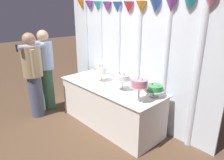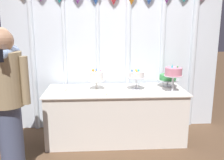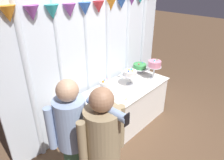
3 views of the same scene
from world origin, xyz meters
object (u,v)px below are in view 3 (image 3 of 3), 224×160
wine_glass (122,73)px  tealight_far_left (89,109)px  cake_display_midright (155,65)px  cake_display_rightmost (140,67)px  cake_display_leftmost (106,86)px  guest_girl_blue_dress (73,141)px  tealight_near_left (126,99)px  cake_display_midleft (130,74)px  guest_man_dark_suit (103,152)px  cake_table (119,109)px

wine_glass → tealight_far_left: 1.15m
cake_display_midright → cake_display_rightmost: (0.03, 0.34, -0.15)m
cake_display_leftmost → guest_girl_blue_dress: bearing=-152.5°
tealight_near_left → guest_girl_blue_dress: 1.26m
cake_display_midright → cake_display_leftmost: bearing=168.5°
cake_display_midleft → guest_man_dark_suit: (-1.54, -0.85, -0.08)m
cake_display_rightmost → guest_girl_blue_dress: guest_girl_blue_dress is taller
tealight_near_left → guest_girl_blue_dress: (-1.23, -0.26, 0.15)m
cake_display_leftmost → cake_display_rightmost: (1.09, 0.13, -0.06)m
tealight_far_left → guest_girl_blue_dress: 0.84m
cake_display_midright → guest_girl_blue_dress: guest_girl_blue_dress is taller
cake_display_midleft → guest_man_dark_suit: bearing=-151.2°
cake_display_leftmost → cake_display_midright: cake_display_midright is taller
cake_display_midright → tealight_far_left: bearing=174.5°
guest_girl_blue_dress → tealight_far_left: bearing=37.0°
cake_display_leftmost → cake_table: bearing=-9.1°
tealight_near_left → cake_display_rightmost: bearing=24.6°
cake_display_leftmost → cake_display_rightmost: 1.10m
tealight_far_left → guest_girl_blue_dress: bearing=-143.0°
tealight_far_left → cake_display_rightmost: bearing=7.4°
cake_table → cake_display_rightmost: (0.82, 0.17, 0.51)m
cake_display_midleft → cake_table: bearing=-179.2°
cake_display_rightmost → wine_glass: 0.43m
wine_glass → tealight_near_left: bearing=-134.4°
cake_display_midleft → guest_girl_blue_dress: 1.75m
cake_display_midleft → wine_glass: (0.10, 0.28, -0.11)m
wine_glass → cake_display_midleft: bearing=-109.8°
cake_table → cake_display_leftmost: (-0.28, 0.04, 0.57)m
cake_table → cake_display_midleft: size_ratio=6.76×
cake_table → cake_display_midright: cake_display_midright is taller
cake_display_midleft → tealight_far_left: 1.03m
cake_display_midright → cake_table: bearing=167.7°
guest_girl_blue_dress → tealight_near_left: bearing=11.8°
cake_table → tealight_far_left: 0.81m
cake_display_midright → wine_glass: cake_display_midright is taller
guest_girl_blue_dress → guest_man_dark_suit: size_ratio=1.01×
tealight_near_left → guest_girl_blue_dress: guest_girl_blue_dress is taller
cake_display_rightmost → tealight_far_left: size_ratio=7.01×
cake_display_leftmost → cake_display_midleft: (0.58, -0.04, 0.02)m
cake_display_rightmost → tealight_far_left: bearing=-172.6°
guest_man_dark_suit → cake_display_midleft: bearing=28.8°
guest_girl_blue_dress → guest_man_dark_suit: guest_girl_blue_dress is taller
cake_display_midleft → cake_display_midright: cake_display_midright is taller
cake_display_rightmost → wine_glass: bearing=165.1°
cake_display_midleft → wine_glass: bearing=70.2°
tealight_far_left → guest_man_dark_suit: bearing=-123.0°
cake_display_leftmost → tealight_near_left: (0.14, -0.31, -0.17)m
tealight_near_left → guest_man_dark_suit: guest_man_dark_suit is taller
cake_display_midright → tealight_near_left: size_ratio=10.23×
cake_display_rightmost → tealight_far_left: (-1.52, -0.20, -0.12)m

